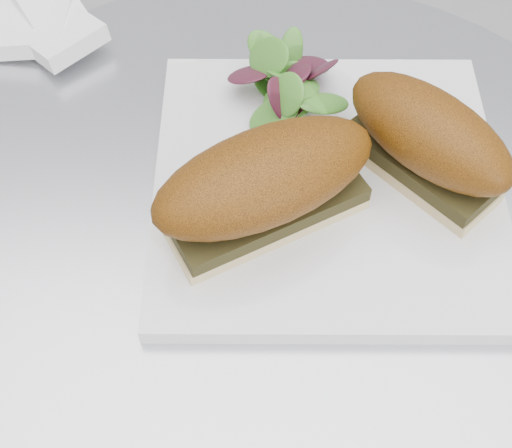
{
  "coord_description": "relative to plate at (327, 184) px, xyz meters",
  "views": [
    {
      "loc": [
        0.0,
        -0.32,
        1.21
      ],
      "look_at": [
        -0.01,
        -0.0,
        0.77
      ],
      "focal_mm": 50.0,
      "sensor_mm": 36.0,
      "label": 1
    }
  ],
  "objects": [
    {
      "name": "sandwich_left",
      "position": [
        -0.05,
        -0.04,
        0.05
      ],
      "size": [
        0.2,
        0.16,
        0.08
      ],
      "rotation": [
        0.0,
        0.0,
        0.51
      ],
      "color": "#E0BA8C",
      "rests_on": "plate"
    },
    {
      "name": "napkin",
      "position": [
        -0.28,
        0.18,
        0.0
      ],
      "size": [
        0.14,
        0.14,
        0.02
      ],
      "primitive_type": null,
      "rotation": [
        0.0,
        0.0,
        -0.29
      ],
      "color": "white",
      "rests_on": "table"
    },
    {
      "name": "table",
      "position": [
        -0.05,
        -0.06,
        -0.25
      ],
      "size": [
        0.7,
        0.7,
        0.73
      ],
      "color": "silver",
      "rests_on": "ground"
    },
    {
      "name": "saucer",
      "position": [
        0.07,
        0.09,
        -0.0
      ],
      "size": [
        0.13,
        0.13,
        0.01
      ],
      "primitive_type": "cylinder",
      "color": "white",
      "rests_on": "table"
    },
    {
      "name": "salad",
      "position": [
        -0.03,
        0.09,
        0.03
      ],
      "size": [
        0.1,
        0.1,
        0.05
      ],
      "primitive_type": null,
      "color": "#539731",
      "rests_on": "plate"
    },
    {
      "name": "sandwich_right",
      "position": [
        0.08,
        0.01,
        0.05
      ],
      "size": [
        0.16,
        0.16,
        0.08
      ],
      "rotation": [
        0.0,
        0.0,
        -0.79
      ],
      "color": "#E0BA8C",
      "rests_on": "plate"
    },
    {
      "name": "plate",
      "position": [
        0.0,
        0.0,
        0.0
      ],
      "size": [
        0.3,
        0.3,
        0.02
      ],
      "primitive_type": "cube",
      "rotation": [
        0.0,
        0.0,
        0.03
      ],
      "color": "white",
      "rests_on": "table"
    }
  ]
}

